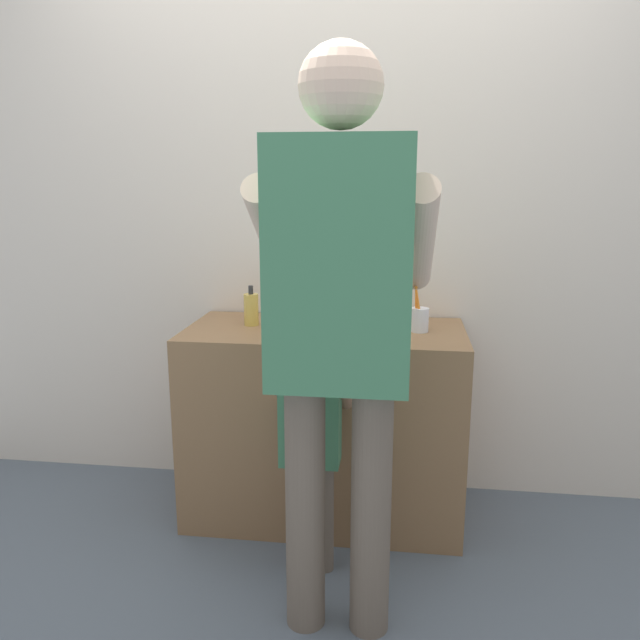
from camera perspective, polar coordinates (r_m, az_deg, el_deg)
The scene contains 9 objects.
ground_plane at distance 2.57m, azimuth -0.47°, elevation -20.25°, with size 14.00×14.00×0.00m, color slate.
back_wall at distance 2.76m, azimuth 1.30°, elevation 11.79°, with size 4.40×0.08×2.70m.
vanity_cabinet at distance 2.64m, azimuth 0.43°, elevation -9.34°, with size 1.12×0.54×0.81m, color olive.
sink_basin at distance 2.49m, azimuth 0.39°, elevation 0.35°, with size 0.39×0.39×0.11m.
faucet at distance 2.71m, azimuth 1.00°, elevation 1.92°, with size 0.18×0.14×0.18m.
toothbrush_cup at distance 2.49m, azimuth 9.08°, elevation 0.17°, with size 0.07×0.07×0.21m.
soap_bottle at distance 2.59m, azimuth -6.30°, elevation 1.00°, with size 0.06×0.06×0.16m.
child_toddler at distance 2.22m, azimuth -0.86°, elevation -9.85°, with size 0.28×0.28×0.91m.
adult_parent at distance 1.79m, azimuth 1.83°, elevation 1.64°, with size 0.54×0.57×1.76m.
Camera 1 is at (0.30, -2.13, 1.40)m, focal length 35.05 mm.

